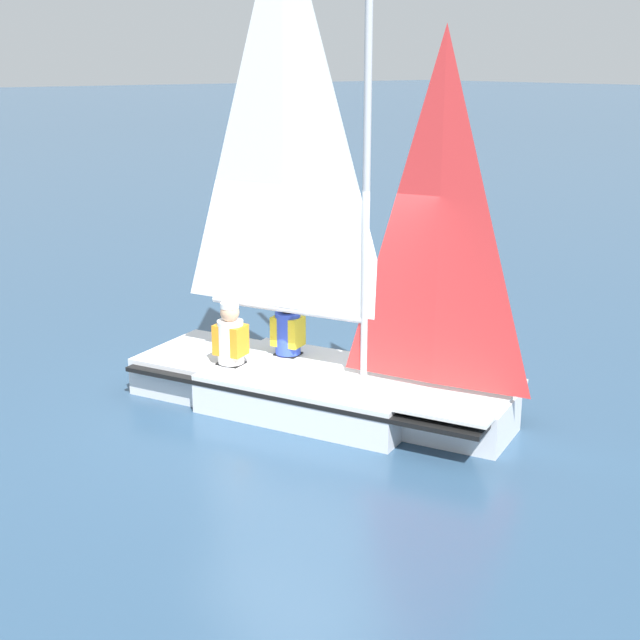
% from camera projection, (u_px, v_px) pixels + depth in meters
% --- Properties ---
extents(ground_plane, '(260.00, 260.00, 0.00)m').
position_uv_depth(ground_plane, '(320.00, 407.00, 10.12)').
color(ground_plane, '#2D4C6B').
extents(sailboat_main, '(3.19, 4.56, 5.62)m').
position_uv_depth(sailboat_main, '(320.00, 345.00, 9.92)').
color(sailboat_main, silver).
rests_on(sailboat_main, ground_plane).
extents(sailor_helm, '(0.40, 0.42, 1.16)m').
position_uv_depth(sailor_helm, '(288.00, 340.00, 10.52)').
color(sailor_helm, black).
rests_on(sailor_helm, ground_plane).
extents(sailor_crew, '(0.40, 0.42, 1.16)m').
position_uv_depth(sailor_crew, '(231.00, 348.00, 10.19)').
color(sailor_crew, black).
rests_on(sailor_crew, ground_plane).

